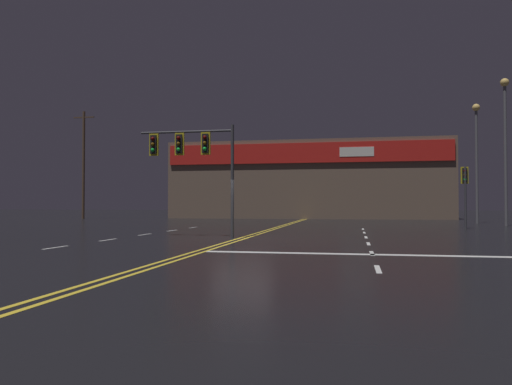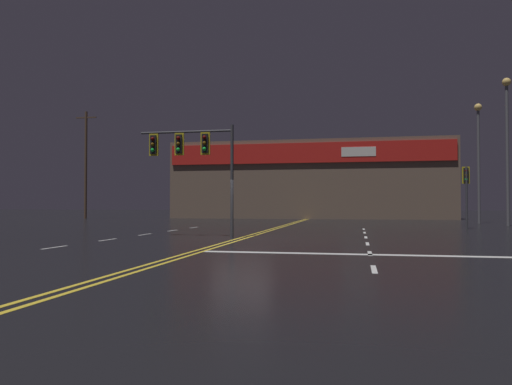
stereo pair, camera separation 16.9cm
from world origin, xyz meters
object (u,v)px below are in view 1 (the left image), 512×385
at_px(streetlight_near_left, 505,132).
at_px(streetlight_far_left, 476,146).
at_px(traffic_signal_median, 191,151).
at_px(traffic_signal_corner_northeast, 465,183).

xyz_separation_m(streetlight_near_left, streetlight_far_left, (-0.85, 4.20, -0.47)).
distance_m(streetlight_near_left, streetlight_far_left, 4.31).
bearing_deg(traffic_signal_median, streetlight_near_left, 40.93).
relative_size(streetlight_near_left, streetlight_far_left, 1.09).
xyz_separation_m(traffic_signal_corner_northeast, streetlight_far_left, (2.72, 9.04, 3.12)).
height_order(traffic_signal_median, traffic_signal_corner_northeast, traffic_signal_median).
distance_m(traffic_signal_median, streetlight_far_left, 24.95).
xyz_separation_m(traffic_signal_median, streetlight_near_left, (16.99, 14.73, 2.45)).
bearing_deg(streetlight_near_left, traffic_signal_corner_northeast, -126.39).
height_order(streetlight_near_left, streetlight_far_left, streetlight_near_left).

